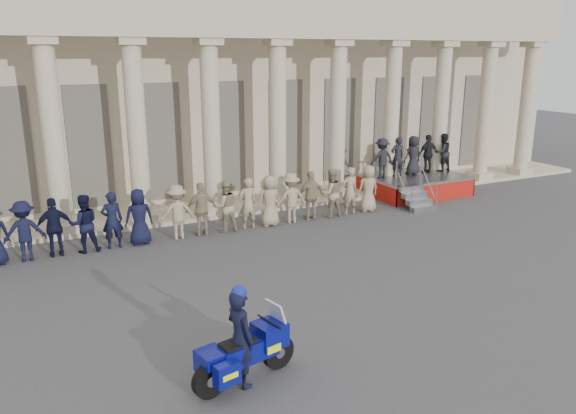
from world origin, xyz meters
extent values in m
plane|color=#3C3C3E|center=(0.00, 0.00, 0.00)|extent=(90.00, 90.00, 0.00)
cube|color=tan|center=(0.00, 15.00, 4.50)|extent=(40.00, 10.00, 9.00)
cube|color=tan|center=(0.00, 8.80, 0.07)|extent=(40.00, 2.60, 0.15)
cube|color=tan|center=(0.00, 8.00, 6.79)|extent=(35.80, 1.00, 1.00)
cube|color=tan|center=(-3.90, 8.00, 0.30)|extent=(0.90, 0.90, 0.30)
cylinder|color=tan|center=(-3.90, 8.00, 3.25)|extent=(0.64, 0.64, 5.60)
cube|color=tan|center=(-3.90, 8.00, 6.17)|extent=(0.85, 0.85, 0.24)
cube|color=tan|center=(-1.30, 8.00, 0.30)|extent=(0.90, 0.90, 0.30)
cylinder|color=tan|center=(-1.30, 8.00, 3.25)|extent=(0.64, 0.64, 5.60)
cube|color=tan|center=(-1.30, 8.00, 6.17)|extent=(0.85, 0.85, 0.24)
cube|color=tan|center=(1.30, 8.00, 0.30)|extent=(0.90, 0.90, 0.30)
cylinder|color=tan|center=(1.30, 8.00, 3.25)|extent=(0.64, 0.64, 5.60)
cube|color=tan|center=(1.30, 8.00, 6.17)|extent=(0.85, 0.85, 0.24)
cube|color=tan|center=(3.90, 8.00, 0.30)|extent=(0.90, 0.90, 0.30)
cylinder|color=tan|center=(3.90, 8.00, 3.25)|extent=(0.64, 0.64, 5.60)
cube|color=tan|center=(3.90, 8.00, 6.17)|extent=(0.85, 0.85, 0.24)
cube|color=tan|center=(6.50, 8.00, 0.30)|extent=(0.90, 0.90, 0.30)
cylinder|color=tan|center=(6.50, 8.00, 3.25)|extent=(0.64, 0.64, 5.60)
cube|color=tan|center=(6.50, 8.00, 6.17)|extent=(0.85, 0.85, 0.24)
cube|color=tan|center=(9.10, 8.00, 0.30)|extent=(0.90, 0.90, 0.30)
cylinder|color=tan|center=(9.10, 8.00, 3.25)|extent=(0.64, 0.64, 5.60)
cube|color=tan|center=(9.10, 8.00, 6.17)|extent=(0.85, 0.85, 0.24)
cube|color=tan|center=(11.70, 8.00, 0.30)|extent=(0.90, 0.90, 0.30)
cylinder|color=tan|center=(11.70, 8.00, 3.25)|extent=(0.64, 0.64, 5.60)
cube|color=tan|center=(11.70, 8.00, 6.17)|extent=(0.85, 0.85, 0.24)
cube|color=tan|center=(14.30, 8.00, 0.30)|extent=(0.90, 0.90, 0.30)
cylinder|color=tan|center=(14.30, 8.00, 3.25)|extent=(0.64, 0.64, 5.60)
cube|color=tan|center=(14.30, 8.00, 6.17)|extent=(0.85, 0.85, 0.24)
cube|color=tan|center=(16.90, 8.00, 0.30)|extent=(0.90, 0.90, 0.30)
cylinder|color=tan|center=(16.90, 8.00, 3.25)|extent=(0.64, 0.64, 5.60)
cube|color=tan|center=(16.90, 8.00, 6.17)|extent=(0.85, 0.85, 0.24)
cube|color=black|center=(-5.20, 10.02, 2.55)|extent=(1.30, 0.12, 4.20)
cube|color=black|center=(-2.60, 10.02, 2.55)|extent=(1.30, 0.12, 4.20)
cube|color=black|center=(0.00, 10.02, 2.55)|extent=(1.30, 0.12, 4.20)
cube|color=black|center=(2.60, 10.02, 2.55)|extent=(1.30, 0.12, 4.20)
cube|color=black|center=(5.20, 10.02, 2.55)|extent=(1.30, 0.12, 4.20)
cube|color=black|center=(7.80, 10.02, 2.55)|extent=(1.30, 0.12, 4.20)
cube|color=black|center=(10.40, 10.02, 2.55)|extent=(1.30, 0.12, 4.20)
cube|color=black|center=(13.00, 10.02, 2.55)|extent=(1.30, 0.12, 4.20)
cube|color=black|center=(15.60, 10.02, 2.55)|extent=(1.30, 0.12, 4.20)
imported|color=black|center=(-5.05, 6.05, 0.89)|extent=(1.15, 0.66, 1.77)
imported|color=black|center=(-4.24, 6.05, 0.89)|extent=(1.04, 0.43, 1.77)
imported|color=black|center=(-3.43, 6.05, 0.89)|extent=(0.86, 0.67, 1.77)
imported|color=black|center=(-2.61, 6.05, 0.89)|extent=(0.65, 0.42, 1.77)
imported|color=black|center=(-1.80, 6.05, 0.89)|extent=(0.87, 0.56, 1.77)
imported|color=gray|center=(-0.59, 6.05, 0.89)|extent=(1.15, 0.66, 1.77)
imported|color=gray|center=(0.22, 6.05, 0.89)|extent=(1.04, 0.43, 1.77)
imported|color=gray|center=(1.04, 6.05, 0.89)|extent=(0.86, 0.67, 1.77)
imported|color=gray|center=(1.85, 6.05, 0.89)|extent=(0.65, 0.42, 1.77)
imported|color=gray|center=(2.66, 6.05, 0.89)|extent=(0.87, 0.56, 1.77)
imported|color=gray|center=(3.48, 6.05, 0.89)|extent=(1.15, 0.66, 1.77)
imported|color=gray|center=(4.29, 6.05, 0.89)|extent=(1.04, 0.43, 1.77)
imported|color=gray|center=(5.10, 6.05, 0.89)|extent=(0.86, 0.67, 1.77)
imported|color=gray|center=(5.92, 6.05, 0.89)|extent=(0.65, 0.42, 1.77)
imported|color=gray|center=(6.73, 6.05, 0.89)|extent=(0.87, 0.56, 1.77)
cube|color=gray|center=(10.05, 7.43, 0.76)|extent=(4.00, 2.86, 0.10)
cube|color=#AB160D|center=(10.05, 6.02, 0.36)|extent=(4.00, 0.04, 0.71)
cube|color=#AB160D|center=(8.07, 7.43, 0.36)|extent=(0.04, 2.86, 0.71)
cube|color=#AB160D|center=(12.03, 7.43, 0.36)|extent=(0.04, 2.86, 0.71)
cube|color=gray|center=(8.65, 5.10, 0.10)|extent=(1.10, 0.28, 0.20)
cube|color=gray|center=(8.65, 5.38, 0.30)|extent=(1.10, 0.28, 0.20)
cube|color=gray|center=(8.65, 5.66, 0.51)|extent=(1.10, 0.28, 0.20)
cube|color=gray|center=(8.65, 5.94, 0.71)|extent=(1.10, 0.28, 0.20)
cylinder|color=gray|center=(10.05, 8.81, 1.31)|extent=(4.00, 0.04, 0.04)
imported|color=black|center=(8.45, 7.63, 1.63)|extent=(1.06, 0.61, 1.64)
imported|color=black|center=(9.25, 7.63, 1.63)|extent=(0.60, 0.39, 1.64)
imported|color=black|center=(10.05, 7.63, 1.63)|extent=(0.80, 0.52, 1.64)
imported|color=black|center=(10.85, 7.63, 1.63)|extent=(0.96, 0.40, 1.64)
imported|color=black|center=(11.65, 7.63, 1.63)|extent=(0.80, 0.62, 1.64)
cylinder|color=black|center=(-1.00, -2.37, 0.33)|extent=(0.68, 0.28, 0.66)
cylinder|color=black|center=(-2.47, -2.70, 0.33)|extent=(0.68, 0.28, 0.66)
cube|color=navy|center=(-1.69, -2.52, 0.62)|extent=(1.22, 0.67, 0.38)
cube|color=navy|center=(-1.20, -2.41, 0.78)|extent=(0.65, 0.63, 0.45)
cube|color=silver|center=(-1.20, -2.41, 0.55)|extent=(0.28, 0.34, 0.12)
cube|color=#B2BFCC|center=(-1.03, -2.38, 1.12)|extent=(0.31, 0.50, 0.54)
cube|color=black|center=(-1.88, -2.57, 0.82)|extent=(0.71, 0.48, 0.10)
cube|color=navy|center=(-2.42, -2.69, 0.70)|extent=(0.42, 0.41, 0.22)
cube|color=navy|center=(-2.25, -2.98, 0.55)|extent=(0.49, 0.32, 0.40)
cube|color=#E6FF0D|center=(-2.25, -2.98, 0.55)|extent=(0.35, 0.30, 0.10)
cube|color=navy|center=(-2.40, -2.36, 0.55)|extent=(0.49, 0.32, 0.40)
cube|color=#E6FF0D|center=(-2.40, -2.36, 0.55)|extent=(0.35, 0.30, 0.10)
cylinder|color=silver|center=(-2.23, -2.40, 0.30)|extent=(0.61, 0.23, 0.10)
cylinder|color=black|center=(-1.20, -2.41, 1.02)|extent=(0.19, 0.69, 0.04)
imported|color=black|center=(-1.84, -2.56, 0.92)|extent=(0.58, 0.75, 1.84)
sphere|color=navy|center=(-1.84, -2.56, 1.79)|extent=(0.28, 0.28, 0.28)
camera|label=1|loc=(-5.06, -10.99, 5.81)|focal=35.00mm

